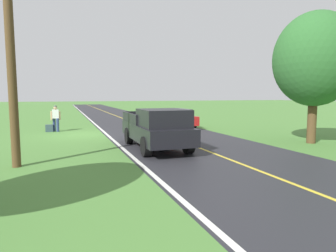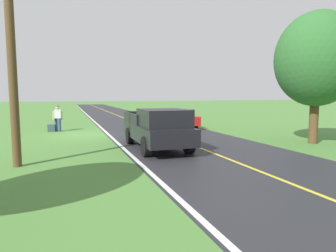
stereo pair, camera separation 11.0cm
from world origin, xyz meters
name	(u,v)px [view 1 (the left image)]	position (x,y,z in m)	size (l,w,h in m)	color
ground_plane	(83,135)	(0.00, 0.00, 0.00)	(200.00, 200.00, 0.00)	#4C7F38
road_surface	(156,131)	(-4.70, 0.00, 0.00)	(7.01, 120.00, 0.00)	#28282D
lane_edge_line	(106,134)	(-1.38, 0.00, 0.01)	(0.16, 117.60, 0.00)	silver
lane_centre_line	(156,131)	(-4.70, 0.00, 0.01)	(0.14, 117.60, 0.00)	gold
hitchhiker_walking	(56,117)	(1.58, -2.23, 0.98)	(0.62, 0.51, 1.75)	navy
suitcase_carried	(49,128)	(2.00, -2.14, 0.24)	(0.20, 0.46, 0.48)	#384C56
pickup_truck_passing	(157,128)	(-2.81, 6.10, 0.97)	(2.14, 5.42, 1.82)	black
tree_far_side_near	(315,60)	(-10.59, 7.18, 4.14)	(3.99, 3.99, 6.45)	brown
sedan_near_oncoming	(175,118)	(-6.59, -1.52, 0.75)	(2.03, 4.45, 1.41)	red
utility_pole_roadside	(11,57)	(2.65, 7.64, 3.63)	(0.28, 0.28, 7.25)	brown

